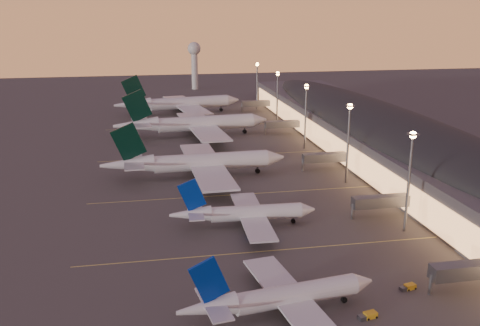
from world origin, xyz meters
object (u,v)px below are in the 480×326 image
at_px(radar_tower, 194,58).
at_px(baggage_tug_a, 368,316).
at_px(airliner_wide_near, 196,163).
at_px(baggage_tug_b, 408,287).
at_px(airliner_narrow_south, 280,297).
at_px(airliner_wide_far, 179,104).
at_px(airliner_narrow_north, 244,213).
at_px(airliner_wide_mid, 193,124).

height_order(radar_tower, baggage_tug_a, radar_tower).
distance_m(airliner_wide_near, baggage_tug_b, 88.90).
bearing_deg(airliner_wide_near, airliner_narrow_south, -87.93).
bearing_deg(baggage_tug_b, radar_tower, 79.78).
bearing_deg(airliner_wide_near, baggage_tug_a, -78.52).
height_order(airliner_wide_near, airliner_wide_far, airliner_wide_far).
xyz_separation_m(airliner_narrow_south, baggage_tug_b, (27.67, 4.22, -3.09)).
distance_m(airliner_narrow_north, airliner_wide_mid, 103.77).
xyz_separation_m(airliner_wide_mid, airliner_wide_far, (-2.04, 54.20, -0.02)).
bearing_deg(airliner_narrow_north, baggage_tug_b, -53.41).
relative_size(airliner_wide_far, baggage_tug_a, 17.74).
xyz_separation_m(airliner_narrow_north, airliner_wide_far, (-4.64, 157.92, 2.10)).
height_order(airliner_narrow_south, airliner_wide_mid, airliner_wide_mid).
xyz_separation_m(airliner_wide_far, baggage_tug_b, (30.89, -195.91, -5.15)).
bearing_deg(radar_tower, baggage_tug_b, -87.45).
bearing_deg(baggage_tug_a, airliner_wide_far, 83.26).
xyz_separation_m(airliner_narrow_north, baggage_tug_b, (26.25, -37.99, -3.05)).
xyz_separation_m(airliner_narrow_south, airliner_wide_near, (-6.33, 86.24, 1.52)).
relative_size(airliner_wide_mid, baggage_tug_b, 18.90).
distance_m(airliner_narrow_north, baggage_tug_a, 48.46).
bearing_deg(airliner_wide_far, radar_tower, 69.44).
height_order(airliner_narrow_south, radar_tower, radar_tower).
relative_size(airliner_narrow_south, airliner_wide_near, 0.63).
xyz_separation_m(airliner_wide_far, radar_tower, (18.09, 91.49, 16.26)).
distance_m(airliner_wide_far, baggage_tug_a, 205.11).
bearing_deg(airliner_wide_mid, airliner_wide_far, 87.10).
distance_m(airliner_wide_near, airliner_wide_far, 113.94).
bearing_deg(airliner_wide_far, airliner_wide_near, -100.94).
xyz_separation_m(airliner_narrow_south, baggage_tug_a, (15.51, -4.06, -3.06)).
relative_size(airliner_narrow_north, airliner_wide_near, 0.62).
bearing_deg(baggage_tug_b, airliner_narrow_north, 111.87).
bearing_deg(baggage_tug_a, airliner_narrow_south, 153.37).
distance_m(airliner_wide_near, airliner_wide_mid, 59.92).
xyz_separation_m(airliner_wide_near, radar_tower, (21.20, 205.38, 16.80)).
relative_size(airliner_wide_near, airliner_wide_mid, 0.90).
distance_m(airliner_wide_mid, airliner_wide_far, 54.24).
distance_m(airliner_narrow_north, baggage_tug_b, 46.28).
relative_size(airliner_wide_far, radar_tower, 2.09).
distance_m(airliner_narrow_south, radar_tower, 292.57).
bearing_deg(airliner_narrow_south, airliner_narrow_north, 79.83).
relative_size(airliner_narrow_south, baggage_tug_b, 10.64).
bearing_deg(airliner_wide_mid, airliner_narrow_south, -94.59).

